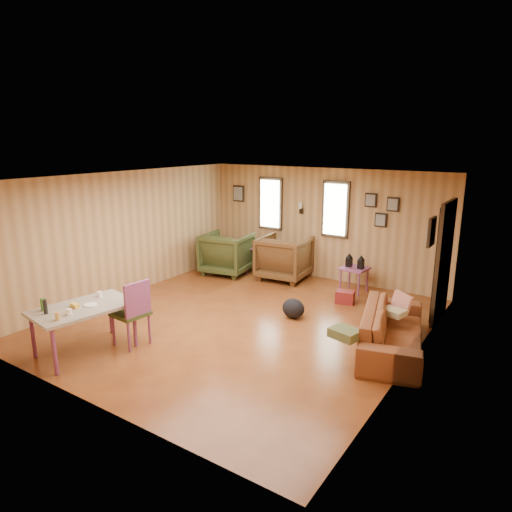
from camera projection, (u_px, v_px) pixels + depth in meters
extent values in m
cube|color=brown|center=(243.00, 321.00, 7.71)|extent=(5.50, 6.00, 0.02)
cube|color=#997C5B|center=(242.00, 177.00, 7.11)|extent=(5.50, 6.00, 0.02)
cube|color=tan|center=(323.00, 224.00, 9.84)|extent=(5.50, 0.02, 2.40)
cube|color=tan|center=(84.00, 308.00, 4.98)|extent=(5.50, 0.02, 2.40)
cube|color=tan|center=(127.00, 233.00, 8.89)|extent=(0.02, 6.00, 2.40)
cube|color=tan|center=(416.00, 281.00, 5.93)|extent=(0.02, 6.00, 2.40)
cube|color=black|center=(271.00, 204.00, 10.41)|extent=(0.60, 0.05, 1.20)
cube|color=#E0F2D1|center=(270.00, 204.00, 10.38)|extent=(0.48, 0.04, 1.06)
cube|color=black|center=(336.00, 209.00, 9.56)|extent=(0.60, 0.05, 1.20)
cube|color=#E0F2D1|center=(335.00, 210.00, 9.52)|extent=(0.48, 0.04, 1.06)
cube|color=black|center=(301.00, 211.00, 9.99)|extent=(0.07, 0.05, 0.12)
cylinder|color=silver|center=(300.00, 205.00, 9.91)|extent=(0.07, 0.07, 0.14)
cube|color=black|center=(444.00, 262.00, 7.58)|extent=(0.06, 1.00, 2.05)
cube|color=black|center=(441.00, 262.00, 7.60)|extent=(0.04, 0.82, 1.90)
cube|color=black|center=(371.00, 200.00, 9.09)|extent=(0.24, 0.04, 0.28)
cube|color=#9E998C|center=(370.00, 200.00, 9.07)|extent=(0.19, 0.02, 0.22)
cube|color=black|center=(393.00, 204.00, 8.86)|extent=(0.24, 0.04, 0.28)
cube|color=#9E998C|center=(393.00, 205.00, 8.84)|extent=(0.19, 0.02, 0.22)
cube|color=black|center=(381.00, 220.00, 9.06)|extent=(0.24, 0.04, 0.28)
cube|color=#9E998C|center=(380.00, 220.00, 9.04)|extent=(0.19, 0.02, 0.22)
cube|color=black|center=(239.00, 194.00, 10.85)|extent=(0.30, 0.04, 0.38)
cube|color=#9E998C|center=(238.00, 194.00, 10.83)|extent=(0.24, 0.02, 0.31)
cube|color=black|center=(432.00, 232.00, 6.51)|extent=(0.04, 0.34, 0.42)
cube|color=#9E998C|center=(430.00, 232.00, 6.53)|extent=(0.02, 0.27, 0.34)
imported|color=brown|center=(393.00, 323.00, 6.58)|extent=(1.13, 2.19, 0.82)
imported|color=#543519|center=(284.00, 256.00, 9.90)|extent=(1.11, 1.05, 1.04)
imported|color=#373F1C|center=(227.00, 252.00, 10.31)|extent=(1.14, 1.09, 1.02)
cube|color=#944175|center=(246.00, 247.00, 10.61)|extent=(0.63, 0.59, 0.04)
cube|color=#944175|center=(246.00, 262.00, 10.70)|extent=(0.57, 0.53, 0.03)
cylinder|color=#944175|center=(233.00, 258.00, 10.69)|extent=(0.05, 0.05, 0.54)
cylinder|color=#944175|center=(247.00, 262.00, 10.39)|extent=(0.05, 0.05, 0.54)
cylinder|color=#944175|center=(245.00, 255.00, 10.97)|extent=(0.05, 0.05, 0.54)
cylinder|color=#944175|center=(259.00, 258.00, 10.67)|extent=(0.05, 0.05, 0.54)
cube|color=brown|center=(242.00, 242.00, 10.67)|extent=(0.10, 0.04, 0.13)
cube|color=brown|center=(249.00, 244.00, 10.52)|extent=(0.09, 0.04, 0.12)
cube|color=#944175|center=(355.00, 268.00, 9.04)|extent=(0.53, 0.53, 0.04)
cylinder|color=#944175|center=(340.00, 281.00, 9.07)|extent=(0.04, 0.04, 0.49)
cylinder|color=#944175|center=(359.00, 285.00, 8.84)|extent=(0.04, 0.04, 0.49)
cylinder|color=#944175|center=(349.00, 276.00, 9.37)|extent=(0.04, 0.04, 0.49)
cylinder|color=#944175|center=(367.00, 280.00, 9.14)|extent=(0.04, 0.04, 0.49)
cube|color=black|center=(349.00, 262.00, 9.09)|extent=(0.12, 0.12, 0.18)
cone|color=black|center=(349.00, 255.00, 9.06)|extent=(0.16, 0.16, 0.10)
cube|color=black|center=(361.00, 264.00, 8.94)|extent=(0.12, 0.12, 0.18)
cone|color=black|center=(361.00, 257.00, 8.90)|extent=(0.16, 0.16, 0.10)
cube|color=maroon|center=(345.00, 297.00, 8.51)|extent=(0.37, 0.30, 0.24)
ellipsoid|color=black|center=(293.00, 308.00, 7.80)|extent=(0.47, 0.41, 0.35)
cube|color=#4B532E|center=(345.00, 333.00, 6.06)|extent=(0.44, 0.39, 0.12)
cube|color=red|center=(401.00, 302.00, 6.98)|extent=(0.35, 0.17, 0.34)
cube|color=#988A67|center=(394.00, 312.00, 6.83)|extent=(0.37, 0.32, 0.09)
cube|color=gray|center=(83.00, 308.00, 6.43)|extent=(1.04, 1.49, 0.05)
cylinder|color=#944175|center=(33.00, 336.00, 6.33)|extent=(0.06, 0.06, 0.66)
cylinder|color=#944175|center=(54.00, 352.00, 5.87)|extent=(0.06, 0.06, 0.66)
cylinder|color=#944175|center=(111.00, 313.00, 7.17)|extent=(0.06, 0.06, 0.66)
cylinder|color=#944175|center=(135.00, 325.00, 6.71)|extent=(0.06, 0.06, 0.66)
cylinder|color=white|center=(69.00, 312.00, 6.12)|extent=(0.08, 0.08, 0.08)
cylinder|color=white|center=(99.00, 294.00, 6.81)|extent=(0.08, 0.08, 0.08)
cube|color=#2B6524|center=(44.00, 304.00, 6.26)|extent=(0.07, 0.07, 0.17)
cylinder|color=black|center=(45.00, 307.00, 6.13)|extent=(0.06, 0.06, 0.20)
cylinder|color=tan|center=(58.00, 316.00, 5.94)|extent=(0.08, 0.08, 0.11)
cylinder|color=white|center=(90.00, 305.00, 6.46)|extent=(0.21, 0.21, 0.02)
cube|color=yellow|center=(75.00, 305.00, 6.39)|extent=(0.17, 0.10, 0.05)
cube|color=#373F1C|center=(130.00, 314.00, 6.72)|extent=(0.50, 0.50, 0.05)
cube|color=#944175|center=(137.00, 299.00, 6.54)|extent=(0.08, 0.44, 0.50)
cylinder|color=#944175|center=(114.00, 330.00, 6.76)|extent=(0.04, 0.04, 0.48)
cylinder|color=#944175|center=(129.00, 337.00, 6.54)|extent=(0.04, 0.04, 0.48)
cylinder|color=#944175|center=(134.00, 322.00, 7.04)|extent=(0.04, 0.04, 0.48)
cylinder|color=#944175|center=(149.00, 328.00, 6.81)|extent=(0.04, 0.04, 0.48)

